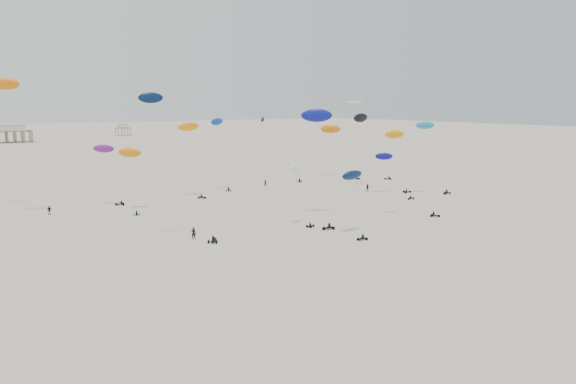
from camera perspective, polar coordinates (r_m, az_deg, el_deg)
ground_plane at (r=194.74m, az=-18.17°, el=2.32°), size 900.00×900.00×0.00m
pavilion_main at (r=340.01m, az=-26.36°, el=5.24°), size 21.00×13.00×9.80m
pavilion_small at (r=383.50m, az=-16.41°, el=6.02°), size 9.00×7.00×8.00m
rig_0 at (r=106.33m, az=11.91°, el=3.47°), size 10.03×6.56×16.94m
rig_1 at (r=87.16m, az=-11.23°, el=3.55°), size 10.04×8.94×23.18m
rig_3 at (r=154.57m, az=-1.00°, el=4.78°), size 7.82×13.60×19.35m
rig_4 at (r=115.66m, az=-27.01°, el=7.67°), size 8.27×10.35×26.04m
rig_5 at (r=136.51m, az=-6.91°, el=5.30°), size 5.36×4.35×17.86m
rig_6 at (r=127.82m, az=-9.91°, el=5.63°), size 5.69×5.57×17.35m
rig_9 at (r=133.24m, az=10.21°, el=2.82°), size 4.29×12.68×12.54m
rig_11 at (r=96.93m, az=1.34°, el=0.17°), size 3.83×4.77×10.88m
rig_12 at (r=90.82m, az=6.72°, el=0.47°), size 4.52×6.23×10.77m
rig_13 at (r=103.17m, az=3.10°, el=6.14°), size 9.13×13.87×21.43m
rig_14 at (r=142.96m, az=8.08°, el=6.39°), size 6.54×16.75×21.63m
rig_15 at (r=162.93m, az=4.62°, el=5.90°), size 5.94×13.09×16.31m
rig_16 at (r=114.92m, az=-15.70°, el=3.11°), size 4.86×9.11×12.95m
rig_17 at (r=165.71m, az=7.27°, el=7.66°), size 5.53×17.43×23.61m
rig_18 at (r=121.86m, az=-17.86°, el=2.97°), size 6.05×4.12×13.07m
rig_19 at (r=134.37m, az=14.37°, el=4.61°), size 8.78×5.32×17.26m
spectator_0 at (r=90.07m, az=-9.56°, el=-4.75°), size 1.00×0.88×2.28m
spectator_1 at (r=137.19m, az=8.10°, el=0.03°), size 1.27×1.07×2.24m
spectator_2 at (r=117.33m, az=-23.07°, el=-2.14°), size 1.25×0.73×2.04m
spectator_3 at (r=144.21m, az=-2.32°, el=0.55°), size 0.89×0.78×2.03m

